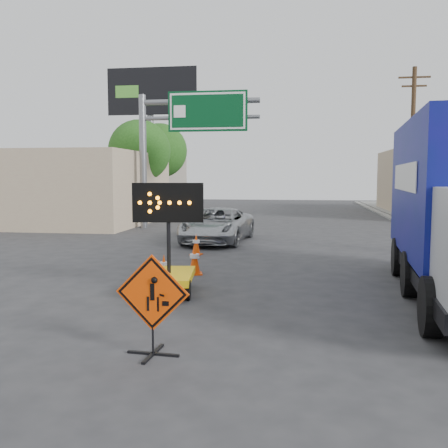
# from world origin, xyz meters

# --- Properties ---
(ground) EXTENTS (100.00, 100.00, 0.00)m
(ground) POSITION_xyz_m (0.00, 0.00, 0.00)
(ground) COLOR #2D2D30
(ground) RESTS_ON ground
(curb_right) EXTENTS (0.40, 60.00, 0.12)m
(curb_right) POSITION_xyz_m (7.20, 15.00, 0.06)
(curb_right) COLOR gray
(curb_right) RESTS_ON ground
(storefront_left_near) EXTENTS (14.00, 10.00, 4.00)m
(storefront_left_near) POSITION_xyz_m (-14.00, 20.00, 2.00)
(storefront_left_near) COLOR tan
(storefront_left_near) RESTS_ON ground
(storefront_left_far) EXTENTS (12.00, 10.00, 4.40)m
(storefront_left_far) POSITION_xyz_m (-15.00, 34.00, 2.20)
(storefront_left_far) COLOR gray
(storefront_left_far) RESTS_ON ground
(highway_gantry) EXTENTS (6.18, 0.38, 6.90)m
(highway_gantry) POSITION_xyz_m (-4.43, 17.96, 5.07)
(highway_gantry) COLOR slate
(highway_gantry) RESTS_ON ground
(billboard) EXTENTS (6.10, 0.54, 9.85)m
(billboard) POSITION_xyz_m (-8.35, 25.87, 7.35)
(billboard) COLOR slate
(billboard) RESTS_ON ground
(utility_pole_far) EXTENTS (1.80, 0.26, 9.00)m
(utility_pole_far) POSITION_xyz_m (8.00, 24.00, 4.68)
(utility_pole_far) COLOR #4E3521
(utility_pole_far) RESTS_ON ground
(tree_left_near) EXTENTS (3.71, 3.71, 6.03)m
(tree_left_near) POSITION_xyz_m (-8.00, 22.00, 4.16)
(tree_left_near) COLOR #4E3521
(tree_left_near) RESTS_ON ground
(tree_left_far) EXTENTS (4.10, 4.10, 6.66)m
(tree_left_far) POSITION_xyz_m (-9.00, 30.00, 4.60)
(tree_left_far) COLOR #4E3521
(tree_left_far) RESTS_ON ground
(construction_sign) EXTENTS (1.15, 0.82, 1.53)m
(construction_sign) POSITION_xyz_m (-0.67, 0.11, 0.81)
(construction_sign) COLOR black
(construction_sign) RESTS_ON ground
(arrow_board) EXTENTS (1.60, 1.90, 2.53)m
(arrow_board) POSITION_xyz_m (-1.45, 4.00, 0.58)
(arrow_board) COLOR yellow
(arrow_board) RESTS_ON ground
(pickup_truck) EXTENTS (2.70, 5.15, 1.38)m
(pickup_truck) POSITION_xyz_m (-1.81, 13.04, 0.69)
(pickup_truck) COLOR #AAADB1
(pickup_truck) RESTS_ON ground
(cone_a) EXTENTS (0.49, 0.49, 0.81)m
(cone_a) POSITION_xyz_m (-1.62, 3.78, 0.41)
(cone_a) COLOR #EA4104
(cone_a) RESTS_ON ground
(cone_b) EXTENTS (0.35, 0.35, 0.67)m
(cone_b) POSITION_xyz_m (-1.97, 5.43, 0.33)
(cone_b) COLOR #EA4104
(cone_b) RESTS_ON ground
(cone_c) EXTENTS (0.50, 0.50, 0.80)m
(cone_c) POSITION_xyz_m (-1.34, 6.28, 0.40)
(cone_c) COLOR #EA4104
(cone_c) RESTS_ON ground
(cone_d) EXTENTS (0.42, 0.42, 0.72)m
(cone_d) POSITION_xyz_m (-1.99, 9.61, 0.36)
(cone_d) COLOR #EA4104
(cone_d) RESTS_ON ground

